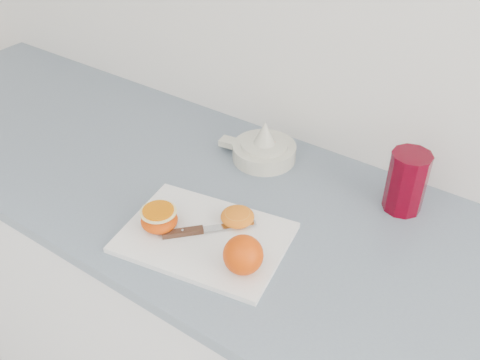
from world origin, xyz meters
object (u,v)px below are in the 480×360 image
at_px(counter, 276,352).
at_px(cutting_board, 205,237).
at_px(citrus_juicer, 264,149).
at_px(red_tumbler, 406,184).
at_px(half_orange, 159,219).

distance_m(counter, cutting_board, 0.48).
height_order(cutting_board, citrus_juicer, citrus_juicer).
bearing_deg(citrus_juicer, counter, -46.39).
xyz_separation_m(citrus_juicer, red_tumbler, (0.35, 0.01, 0.04)).
distance_m(cutting_board, citrus_juicer, 0.32).
bearing_deg(half_orange, counter, 41.27).
relative_size(citrus_juicer, red_tumbler, 1.42).
distance_m(half_orange, red_tumbler, 0.52).
height_order(cutting_board, red_tumbler, red_tumbler).
height_order(citrus_juicer, red_tumbler, red_tumbler).
xyz_separation_m(half_orange, citrus_juicer, (0.03, 0.35, -0.01)).
bearing_deg(cutting_board, half_orange, -159.20).
relative_size(cutting_board, red_tumbler, 2.34).
xyz_separation_m(counter, half_orange, (-0.19, -0.17, 0.48)).
distance_m(half_orange, citrus_juicer, 0.35).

